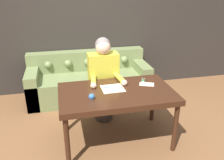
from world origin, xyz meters
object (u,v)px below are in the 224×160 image
at_px(person, 104,80).
at_px(pin_cushion, 92,97).
at_px(couch, 89,81).
at_px(thread_spool, 143,80).
at_px(dining_table, 117,96).
at_px(scissors, 109,88).

height_order(person, pin_cushion, person).
bearing_deg(pin_cushion, couch, 84.07).
xyz_separation_m(person, thread_spool, (0.49, -0.35, 0.09)).
distance_m(thread_spool, pin_cushion, 0.85).
bearing_deg(person, dining_table, -83.98).
relative_size(couch, person, 1.67).
relative_size(dining_table, thread_spool, 31.73).
height_order(person, scissors, person).
distance_m(scissors, thread_spool, 0.51).
xyz_separation_m(dining_table, scissors, (-0.07, 0.11, 0.07)).
distance_m(person, scissors, 0.45).
relative_size(scissors, thread_spool, 5.24).
relative_size(couch, thread_spool, 47.69).
height_order(scissors, pin_cushion, pin_cushion).
xyz_separation_m(scissors, thread_spool, (0.50, 0.10, 0.02)).
bearing_deg(dining_table, thread_spool, 26.79).
relative_size(couch, pin_cushion, 30.02).
xyz_separation_m(couch, scissors, (0.10, -1.30, 0.43)).
bearing_deg(couch, dining_table, -83.08).
bearing_deg(thread_spool, pin_cushion, -154.14).
height_order(dining_table, person, person).
relative_size(person, pin_cushion, 17.92).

